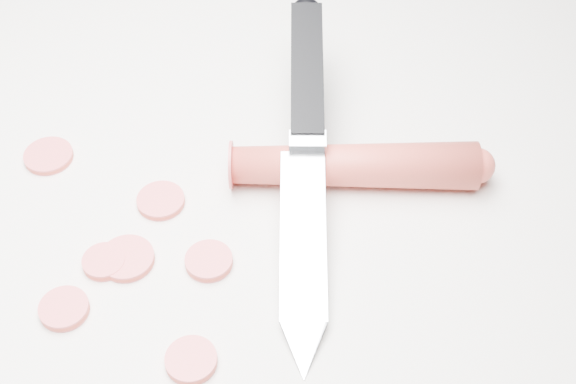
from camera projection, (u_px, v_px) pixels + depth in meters
The scene contains 10 objects.
ground at pixel (176, 202), 0.57m from camera, with size 2.40×2.40×0.00m, color silver.
carrot at pixel (354, 165), 0.57m from camera, with size 0.03×0.03×0.18m, color red.
carrot_slice_0 at pixel (48, 156), 0.60m from camera, with size 0.04×0.04×0.01m, color #D74A4F.
carrot_slice_1 at pixel (64, 309), 0.51m from camera, with size 0.03×0.03×0.01m, color #D74A4F.
carrot_slice_2 at pixel (127, 259), 0.54m from camera, with size 0.04×0.04×0.01m, color #D74A4F.
carrot_slice_3 at pixel (209, 261), 0.54m from camera, with size 0.03×0.03×0.01m, color #D74A4F.
carrot_slice_4 at pixel (191, 360), 0.49m from camera, with size 0.03×0.03×0.01m, color #D74A4F.
carrot_slice_5 at pixel (161, 201), 0.57m from camera, with size 0.03×0.03×0.01m, color #D74A4F.
carrot_slice_6 at pixel (104, 262), 0.54m from camera, with size 0.03×0.03×0.01m, color #D74A4F.
kitchen_knife at pixel (308, 161), 0.55m from camera, with size 0.21×0.25×0.07m, color silver, non-canonical shape.
Camera 1 is at (0.30, -0.23, 0.44)m, focal length 50.00 mm.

